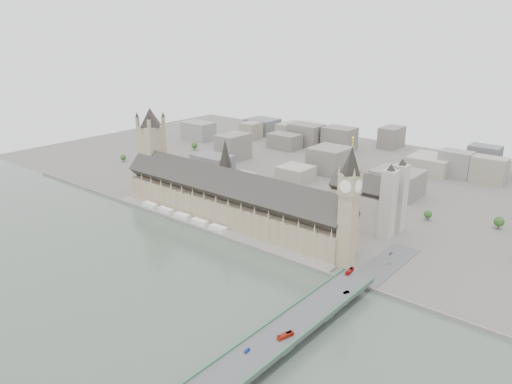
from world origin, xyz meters
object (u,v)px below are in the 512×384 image
Objects in this scene: victoria_tower at (152,148)px; car_silver at (346,292)px; red_bus_south at (285,335)px; car_approach at (390,254)px; palace_of_westminster at (229,200)px; westminster_abbey at (368,202)px; car_blue at (247,350)px; red_bus_north at (350,271)px; elizabeth_tower at (349,199)px; westminster_bridge at (303,323)px.

car_silver is (290.94, -70.98, -44.19)m from victoria_tower.
red_bus_south is 2.21× the size of car_approach.
palace_of_westminster is at bearing -2.96° from victoria_tower.
car_approach is at bearing 106.54° from red_bus_south.
palace_of_westminster is 2.65× the size of victoria_tower.
car_approach is (165.68, 11.74, -11.72)m from palace_of_westminster.
westminster_abbey is (110.92, 75.30, 2.38)m from palace_of_westminster.
car_blue is at bearing -74.99° from car_silver.
car_blue reaches higher than car_silver.
westminster_abbey is 216.39m from red_bus_south.
palace_of_westminster reaches higher than red_bus_north.
car_blue reaches higher than car_approach.
car_blue is (158.23, -157.88, -11.68)m from palace_of_westminster.
westminster_abbey is 14.60× the size of car_silver.
elizabeth_tower reaches higher than car_approach.
car_approach is at bearing 1.08° from victoria_tower.
westminster_abbey is at bearing 107.29° from elizabeth_tower.
victoria_tower is 21.85× the size of car_blue.
westminster_abbey is 13.38× the size of car_approach.
red_bus_south is at bearing -88.51° from red_bus_north.
westminster_abbey reaches higher than car_approach.
victoria_tower is 244.79m from westminster_abbey.
elizabeth_tower reaches higher than westminster_bridge.
westminster_abbey is 6.06× the size of red_bus_south.
palace_of_westminster is 23.61× the size of red_bus_south.
palace_of_westminster is 160.77m from red_bus_north.
westminster_abbey is (232.92, 69.00, -30.12)m from victoria_tower.
red_bus_north reaches higher than car_silver.
westminster_abbey is 152.18m from car_silver.
elizabeth_tower is 1.58× the size of westminster_abbey.
elizabeth_tower is at bearing -3.96° from victoria_tower.
car_approach is at bearing -49.26° from westminster_abbey.
palace_of_westminster is 57.91× the size of car_blue.
elizabeth_tower is at bearing 119.45° from red_bus_south.
car_blue is 169.78m from car_approach.
red_bus_north is 96.67m from red_bus_south.
westminster_bridge is at bearing -75.89° from elizabeth_tower.
red_bus_north is at bearing 94.88° from westminster_bridge.
elizabeth_tower is 21.16× the size of car_approach.
victoria_tower reaches higher than car_blue.
elizabeth_tower reaches higher than car_blue.
victoria_tower is at bearing -163.50° from westminster_abbey.
westminster_bridge is 51.16m from car_blue.
car_approach reaches higher than westminster_bridge.
red_bus_north is at bearing 112.57° from red_bus_south.
westminster_bridge is 4.78× the size of westminster_abbey.
car_approach is at bearing 40.25° from elizabeth_tower.
car_approach is at bearing 114.02° from car_silver.
westminster_bridge is 28.96× the size of red_bus_south.
red_bus_south is at bearing -38.55° from palace_of_westminster.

